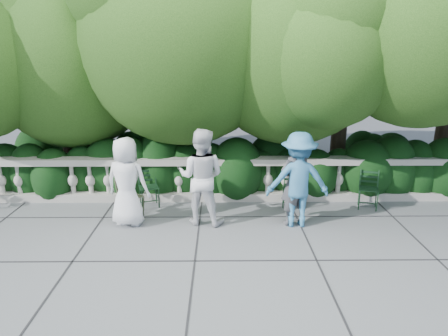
{
  "coord_description": "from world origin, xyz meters",
  "views": [
    {
      "loc": [
        -0.08,
        -6.83,
        3.31
      ],
      "look_at": [
        0.0,
        1.0,
        1.0
      ],
      "focal_mm": 32.0,
      "sensor_mm": 36.0,
      "label": 1
    }
  ],
  "objects_px": {
    "chair_c": "(151,209)",
    "chair_weathered": "(136,219)",
    "chair_d": "(367,210)",
    "person_older_blue": "(298,180)",
    "person_woman_grey": "(295,182)",
    "chair_e": "(291,208)",
    "person_businessman": "(127,182)",
    "person_casual_man": "(201,177)"
  },
  "relations": [
    {
      "from": "chair_c",
      "to": "chair_weathered",
      "type": "xyz_separation_m",
      "value": [
        -0.21,
        -0.55,
        0.0
      ]
    },
    {
      "from": "chair_d",
      "to": "person_older_blue",
      "type": "height_order",
      "value": "person_older_blue"
    },
    {
      "from": "chair_d",
      "to": "person_woman_grey",
      "type": "bearing_deg",
      "value": -142.11
    },
    {
      "from": "chair_e",
      "to": "person_woman_grey",
      "type": "distance_m",
      "value": 1.18
    },
    {
      "from": "chair_e",
      "to": "person_older_blue",
      "type": "bearing_deg",
      "value": -81.13
    },
    {
      "from": "chair_weathered",
      "to": "person_older_blue",
      "type": "distance_m",
      "value": 3.37
    },
    {
      "from": "person_woman_grey",
      "to": "person_older_blue",
      "type": "bearing_deg",
      "value": 113.98
    },
    {
      "from": "chair_c",
      "to": "person_older_blue",
      "type": "relative_size",
      "value": 0.45
    },
    {
      "from": "chair_e",
      "to": "person_businessman",
      "type": "height_order",
      "value": "person_businessman"
    },
    {
      "from": "person_businessman",
      "to": "person_casual_man",
      "type": "height_order",
      "value": "person_casual_man"
    },
    {
      "from": "chair_c",
      "to": "person_woman_grey",
      "type": "distance_m",
      "value": 3.19
    },
    {
      "from": "chair_c",
      "to": "chair_d",
      "type": "distance_m",
      "value": 4.68
    },
    {
      "from": "person_woman_grey",
      "to": "chair_weathered",
      "type": "bearing_deg",
      "value": -26.08
    },
    {
      "from": "chair_d",
      "to": "chair_c",
      "type": "bearing_deg",
      "value": -164.96
    },
    {
      "from": "chair_c",
      "to": "person_casual_man",
      "type": "relative_size",
      "value": 0.44
    },
    {
      "from": "person_casual_man",
      "to": "person_older_blue",
      "type": "relative_size",
      "value": 1.02
    },
    {
      "from": "person_businessman",
      "to": "person_older_blue",
      "type": "relative_size",
      "value": 0.94
    },
    {
      "from": "chair_d",
      "to": "person_businessman",
      "type": "relative_size",
      "value": 0.48
    },
    {
      "from": "chair_c",
      "to": "chair_d",
      "type": "xyz_separation_m",
      "value": [
        4.68,
        -0.16,
        0.0
      ]
    },
    {
      "from": "chair_weathered",
      "to": "person_businessman",
      "type": "xyz_separation_m",
      "value": [
        -0.08,
        -0.23,
        0.88
      ]
    },
    {
      "from": "chair_e",
      "to": "person_woman_grey",
      "type": "bearing_deg",
      "value": -84.44
    },
    {
      "from": "person_businessman",
      "to": "person_woman_grey",
      "type": "distance_m",
      "value": 3.25
    },
    {
      "from": "chair_e",
      "to": "chair_c",
      "type": "bearing_deg",
      "value": -167.87
    },
    {
      "from": "person_businessman",
      "to": "person_older_blue",
      "type": "xyz_separation_m",
      "value": [
        3.3,
        -0.08,
        0.05
      ]
    },
    {
      "from": "chair_weathered",
      "to": "person_businessman",
      "type": "bearing_deg",
      "value": -156.32
    },
    {
      "from": "chair_d",
      "to": "chair_e",
      "type": "height_order",
      "value": "same"
    },
    {
      "from": "person_businessman",
      "to": "chair_e",
      "type": "bearing_deg",
      "value": -152.54
    },
    {
      "from": "chair_c",
      "to": "person_businessman",
      "type": "distance_m",
      "value": 1.21
    },
    {
      "from": "chair_d",
      "to": "person_older_blue",
      "type": "distance_m",
      "value": 2.04
    },
    {
      "from": "chair_d",
      "to": "chair_weathered",
      "type": "distance_m",
      "value": 4.91
    },
    {
      "from": "chair_e",
      "to": "chair_d",
      "type": "bearing_deg",
      "value": 7.65
    },
    {
      "from": "chair_e",
      "to": "chair_weathered",
      "type": "xyz_separation_m",
      "value": [
        -3.27,
        -0.53,
        0.0
      ]
    },
    {
      "from": "chair_c",
      "to": "chair_e",
      "type": "distance_m",
      "value": 3.06
    },
    {
      "from": "person_woman_grey",
      "to": "person_casual_man",
      "type": "xyz_separation_m",
      "value": [
        -1.82,
        0.1,
        0.08
      ]
    },
    {
      "from": "person_woman_grey",
      "to": "person_older_blue",
      "type": "xyz_separation_m",
      "value": [
        0.04,
        -0.04,
        0.06
      ]
    },
    {
      "from": "chair_e",
      "to": "person_businessman",
      "type": "distance_m",
      "value": 3.54
    },
    {
      "from": "chair_c",
      "to": "person_businessman",
      "type": "bearing_deg",
      "value": -129.29
    },
    {
      "from": "chair_weathered",
      "to": "person_businessman",
      "type": "height_order",
      "value": "person_businessman"
    },
    {
      "from": "chair_e",
      "to": "person_businessman",
      "type": "relative_size",
      "value": 0.48
    },
    {
      "from": "chair_weathered",
      "to": "person_woman_grey",
      "type": "height_order",
      "value": "person_woman_grey"
    },
    {
      "from": "person_businessman",
      "to": "person_casual_man",
      "type": "xyz_separation_m",
      "value": [
        1.43,
        0.07,
        0.08
      ]
    },
    {
      "from": "chair_d",
      "to": "person_older_blue",
      "type": "bearing_deg",
      "value": -140.34
    }
  ]
}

